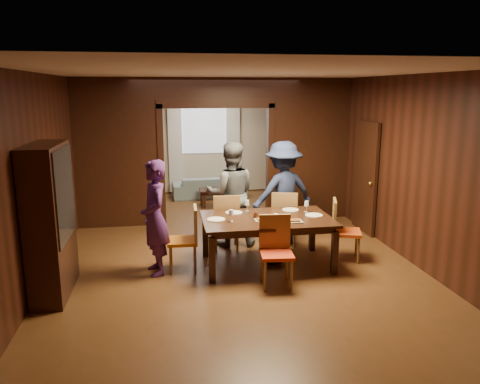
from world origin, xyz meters
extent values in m
plane|color=#573618|center=(0.00, 0.00, 0.00)|extent=(9.00, 9.00, 0.00)
cube|color=silver|center=(0.00, 0.00, 2.90)|extent=(5.50, 9.00, 0.02)
cube|color=black|center=(0.00, 4.50, 1.45)|extent=(5.50, 0.02, 2.90)
cube|color=black|center=(-2.75, 0.00, 1.45)|extent=(0.02, 9.00, 2.90)
cube|color=black|center=(2.75, 0.00, 1.45)|extent=(0.02, 9.00, 2.90)
cube|color=black|center=(-1.93, 1.60, 1.20)|extent=(1.65, 0.15, 2.40)
cube|color=black|center=(1.93, 1.60, 1.20)|extent=(1.65, 0.15, 2.40)
cube|color=black|center=(0.00, 1.60, 2.65)|extent=(5.50, 0.15, 0.50)
cube|color=beige|center=(0.00, 4.47, 1.45)|extent=(5.40, 0.04, 2.85)
imported|color=#4B2263|center=(-1.20, -1.01, 0.85)|extent=(0.54, 0.70, 1.69)
imported|color=#515358|center=(0.07, 0.09, 0.91)|extent=(0.93, 0.75, 1.81)
imported|color=#1C2647|center=(0.99, 0.07, 0.90)|extent=(1.29, 0.93, 1.80)
imported|color=#7C96A2|center=(0.06, 3.85, 0.27)|extent=(1.86, 0.78, 0.54)
imported|color=black|center=(0.60, -0.90, 0.80)|extent=(0.34, 0.34, 0.08)
cube|color=black|center=(0.48, -0.96, 0.38)|extent=(1.96, 1.22, 0.76)
cube|color=black|center=(0.14, 2.94, 0.20)|extent=(0.80, 0.50, 0.40)
cube|color=black|center=(-2.53, -1.50, 1.00)|extent=(0.40, 1.20, 2.00)
cube|color=black|center=(2.70, 0.50, 1.05)|extent=(0.06, 0.90, 2.10)
cube|color=silver|center=(0.00, 4.44, 1.70)|extent=(1.20, 0.03, 1.30)
cube|color=white|center=(-0.75, 4.40, 1.25)|extent=(0.35, 0.06, 2.40)
cube|color=white|center=(0.75, 4.40, 1.25)|extent=(0.35, 0.06, 2.40)
cylinder|color=white|center=(-0.30, -0.95, 0.77)|extent=(0.27, 0.27, 0.01)
cylinder|color=silver|center=(0.02, -0.61, 0.77)|extent=(0.27, 0.27, 0.01)
cylinder|color=silver|center=(0.95, -0.58, 0.77)|extent=(0.27, 0.27, 0.01)
cylinder|color=white|center=(1.22, -0.96, 0.77)|extent=(0.27, 0.27, 0.01)
cylinder|color=silver|center=(0.46, -1.35, 0.77)|extent=(0.27, 0.27, 0.01)
cube|color=gray|center=(0.41, -1.12, 0.78)|extent=(0.30, 0.20, 0.04)
cube|color=gray|center=(0.79, -1.25, 0.78)|extent=(0.30, 0.20, 0.04)
cylinder|color=silver|center=(0.54, -1.26, 0.83)|extent=(0.07, 0.07, 0.14)
camera|label=1|loc=(-1.03, -7.67, 2.67)|focal=35.00mm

